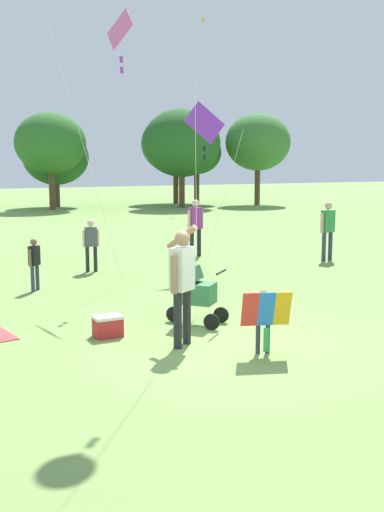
{
  "coord_description": "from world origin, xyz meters",
  "views": [
    {
      "loc": [
        -4.69,
        -7.99,
        2.82
      ],
      "look_at": [
        -0.2,
        0.91,
        1.3
      ],
      "focal_mm": 43.43,
      "sensor_mm": 36.0,
      "label": 1
    }
  ],
  "objects_px": {
    "stroller": "(195,290)",
    "person_kid_running": "(328,226)",
    "person_sitting_far": "(91,241)",
    "person_couple_left": "(34,260)",
    "person_red_shirt": "(195,223)",
    "cooler_box": "(108,326)",
    "child_with_butterfly_kite": "(264,315)",
    "kite_orange_delta": "(205,126)",
    "kite_green_novelty": "(118,36)",
    "person_adult_flyer": "(182,277)"
  },
  "relations": [
    {
      "from": "person_adult_flyer",
      "to": "person_red_shirt",
      "type": "xyz_separation_m",
      "value": [
        4.34,
        8.02,
        -0.07
      ]
    },
    {
      "from": "person_sitting_far",
      "to": "cooler_box",
      "type": "distance_m",
      "value": 6.18
    },
    {
      "from": "person_adult_flyer",
      "to": "kite_orange_delta",
      "type": "relative_size",
      "value": 0.43
    },
    {
      "from": "stroller",
      "to": "person_sitting_far",
      "type": "height_order",
      "value": "person_sitting_far"
    },
    {
      "from": "person_adult_flyer",
      "to": "kite_orange_delta",
      "type": "bearing_deg",
      "value": 59.19
    },
    {
      "from": "kite_orange_delta",
      "to": "kite_green_novelty",
      "type": "distance_m",
      "value": 3.56
    },
    {
      "from": "stroller",
      "to": "person_kid_running",
      "type": "relative_size",
      "value": 0.61
    },
    {
      "from": "person_adult_flyer",
      "to": "cooler_box",
      "type": "height_order",
      "value": "person_adult_flyer"
    },
    {
      "from": "person_adult_flyer",
      "to": "kite_green_novelty",
      "type": "distance_m",
      "value": 6.53
    },
    {
      "from": "child_with_butterfly_kite",
      "to": "person_kid_running",
      "type": "relative_size",
      "value": 0.58
    },
    {
      "from": "person_adult_flyer",
      "to": "person_red_shirt",
      "type": "bearing_deg",
      "value": 61.57
    },
    {
      "from": "person_sitting_far",
      "to": "person_couple_left",
      "type": "relative_size",
      "value": 1.17
    },
    {
      "from": "kite_green_novelty",
      "to": "person_sitting_far",
      "type": "height_order",
      "value": "kite_green_novelty"
    },
    {
      "from": "kite_orange_delta",
      "to": "person_adult_flyer",
      "type": "bearing_deg",
      "value": -120.81
    },
    {
      "from": "stroller",
      "to": "person_adult_flyer",
      "type": "bearing_deg",
      "value": -125.75
    },
    {
      "from": "child_with_butterfly_kite",
      "to": "person_red_shirt",
      "type": "height_order",
      "value": "person_red_shirt"
    },
    {
      "from": "kite_orange_delta",
      "to": "person_couple_left",
      "type": "height_order",
      "value": "kite_orange_delta"
    },
    {
      "from": "person_adult_flyer",
      "to": "kite_orange_delta",
      "type": "distance_m",
      "value": 7.55
    },
    {
      "from": "person_adult_flyer",
      "to": "person_red_shirt",
      "type": "relative_size",
      "value": 1.09
    },
    {
      "from": "cooler_box",
      "to": "person_red_shirt",
      "type": "bearing_deg",
      "value": 53.48
    },
    {
      "from": "stroller",
      "to": "person_couple_left",
      "type": "distance_m",
      "value": 4.54
    },
    {
      "from": "person_sitting_far",
      "to": "stroller",
      "type": "bearing_deg",
      "value": -89.97
    },
    {
      "from": "person_sitting_far",
      "to": "person_couple_left",
      "type": "bearing_deg",
      "value": -136.89
    },
    {
      "from": "cooler_box",
      "to": "kite_orange_delta",
      "type": "bearing_deg",
      "value": 48.55
    },
    {
      "from": "child_with_butterfly_kite",
      "to": "person_red_shirt",
      "type": "distance_m",
      "value": 9.6
    },
    {
      "from": "person_adult_flyer",
      "to": "person_sitting_far",
      "type": "bearing_deg",
      "value": 83.74
    },
    {
      "from": "stroller",
      "to": "cooler_box",
      "type": "relative_size",
      "value": 2.3
    },
    {
      "from": "kite_orange_delta",
      "to": "person_sitting_far",
      "type": "height_order",
      "value": "kite_orange_delta"
    },
    {
      "from": "kite_orange_delta",
      "to": "person_couple_left",
      "type": "distance_m",
      "value": 5.67
    },
    {
      "from": "kite_green_novelty",
      "to": "person_red_shirt",
      "type": "height_order",
      "value": "kite_green_novelty"
    },
    {
      "from": "child_with_butterfly_kite",
      "to": "stroller",
      "type": "xyz_separation_m",
      "value": [
        -0.13,
        1.99,
        0.01
      ]
    },
    {
      "from": "person_adult_flyer",
      "to": "kite_green_novelty",
      "type": "relative_size",
      "value": 0.3
    },
    {
      "from": "stroller",
      "to": "person_red_shirt",
      "type": "bearing_deg",
      "value": 62.79
    },
    {
      "from": "stroller",
      "to": "person_red_shirt",
      "type": "height_order",
      "value": "person_red_shirt"
    },
    {
      "from": "kite_green_novelty",
      "to": "person_kid_running",
      "type": "relative_size",
      "value": 3.64
    },
    {
      "from": "person_adult_flyer",
      "to": "stroller",
      "type": "xyz_separation_m",
      "value": [
        0.76,
        1.06,
        -0.47
      ]
    },
    {
      "from": "kite_orange_delta",
      "to": "person_red_shirt",
      "type": "height_order",
      "value": "kite_orange_delta"
    },
    {
      "from": "stroller",
      "to": "person_sitting_far",
      "type": "xyz_separation_m",
      "value": [
        -0.0,
        5.87,
        0.19
      ]
    },
    {
      "from": "stroller",
      "to": "person_couple_left",
      "type": "xyz_separation_m",
      "value": [
        -1.85,
        4.15,
        0.08
      ]
    },
    {
      "from": "person_adult_flyer",
      "to": "person_kid_running",
      "type": "bearing_deg",
      "value": 37.41
    },
    {
      "from": "kite_orange_delta",
      "to": "person_sitting_far",
      "type": "distance_m",
      "value": 4.19
    },
    {
      "from": "stroller",
      "to": "person_kid_running",
      "type": "height_order",
      "value": "person_kid_running"
    },
    {
      "from": "cooler_box",
      "to": "child_with_butterfly_kite",
      "type": "bearing_deg",
      "value": -47.78
    },
    {
      "from": "person_sitting_far",
      "to": "person_kid_running",
      "type": "xyz_separation_m",
      "value": [
        6.63,
        -1.28,
        0.2
      ]
    },
    {
      "from": "kite_orange_delta",
      "to": "kite_green_novelty",
      "type": "relative_size",
      "value": 0.71
    },
    {
      "from": "person_adult_flyer",
      "to": "stroller",
      "type": "relative_size",
      "value": 1.81
    },
    {
      "from": "person_kid_running",
      "to": "cooler_box",
      "type": "relative_size",
      "value": 3.76
    },
    {
      "from": "kite_green_novelty",
      "to": "cooler_box",
      "type": "distance_m",
      "value": 6.72
    },
    {
      "from": "stroller",
      "to": "child_with_butterfly_kite",
      "type": "bearing_deg",
      "value": -86.36
    },
    {
      "from": "person_sitting_far",
      "to": "cooler_box",
      "type": "height_order",
      "value": "person_sitting_far"
    }
  ]
}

